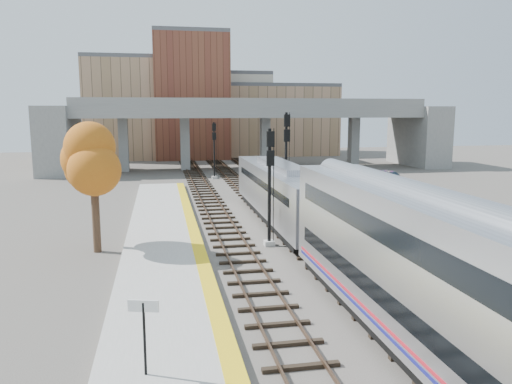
{
  "coord_description": "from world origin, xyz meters",
  "views": [
    {
      "loc": [
        -7.3,
        -22.75,
        7.95
      ],
      "look_at": [
        -1.02,
        9.89,
        2.5
      ],
      "focal_mm": 35.0,
      "sensor_mm": 36.0,
      "label": 1
    }
  ],
  "objects": [
    {
      "name": "yellow_strip",
      "position": [
        -5.35,
        0.0,
        0.35
      ],
      "size": [
        0.7,
        60.0,
        0.01
      ],
      "primitive_type": "cube",
      "color": "yellow",
      "rests_on": "platform"
    },
    {
      "name": "signal_mast_far",
      "position": [
        -1.1,
        35.28,
        3.2
      ],
      "size": [
        0.6,
        0.64,
        6.62
      ],
      "color": "#9E9E99",
      "rests_on": "ground"
    },
    {
      "name": "signal_mast_near",
      "position": [
        -1.1,
        5.26,
        3.42
      ],
      "size": [
        0.6,
        0.64,
        6.93
      ],
      "color": "#9E9E99",
      "rests_on": "ground"
    },
    {
      "name": "signal_mast_mid",
      "position": [
        3.0,
        17.47,
        4.0
      ],
      "size": [
        0.6,
        0.64,
        7.8
      ],
      "color": "#9E9E99",
      "rests_on": "ground"
    },
    {
      "name": "station_sign",
      "position": [
        -7.91,
        -8.92,
        1.98
      ],
      "size": [
        0.88,
        0.28,
        2.27
      ],
      "rotation": [
        0.0,
        0.0,
        -0.27
      ],
      "color": "black",
      "rests_on": "platform"
    },
    {
      "name": "ground",
      "position": [
        0.0,
        0.0,
        0.0
      ],
      "size": [
        160.0,
        160.0,
        0.0
      ],
      "primitive_type": "plane",
      "color": "#47423D",
      "rests_on": "ground"
    },
    {
      "name": "coach",
      "position": [
        1.0,
        -11.49,
        2.8
      ],
      "size": [
        3.03,
        25.0,
        5.0
      ],
      "color": "#A8AAB2",
      "rests_on": "ground"
    },
    {
      "name": "overpass",
      "position": [
        4.92,
        45.0,
        5.81
      ],
      "size": [
        54.0,
        12.0,
        9.5
      ],
      "color": "slate",
      "rests_on": "ground"
    },
    {
      "name": "platform",
      "position": [
        -7.25,
        0.0,
        0.17
      ],
      "size": [
        4.5,
        60.0,
        0.35
      ],
      "primitive_type": "cube",
      "color": "#9E9E99",
      "rests_on": "ground"
    },
    {
      "name": "car_a",
      "position": [
        9.13,
        24.74,
        0.68
      ],
      "size": [
        1.54,
        3.77,
        1.28
      ],
      "primitive_type": "imported",
      "rotation": [
        0.0,
        0.0,
        -0.01
      ],
      "color": "#99999E",
      "rests_on": "parking_lot"
    },
    {
      "name": "buildings_far",
      "position": [
        1.26,
        66.57,
        7.88
      ],
      "size": [
        43.0,
        21.0,
        20.6
      ],
      "color": "tan",
      "rests_on": "ground"
    },
    {
      "name": "locomotive",
      "position": [
        1.0,
        11.11,
        2.28
      ],
      "size": [
        3.02,
        19.05,
        4.1
      ],
      "color": "#A8AAB2",
      "rests_on": "ground"
    },
    {
      "name": "tracks",
      "position": [
        0.93,
        12.5,
        0.08
      ],
      "size": [
        10.7,
        95.0,
        0.25
      ],
      "color": "black",
      "rests_on": "ground"
    },
    {
      "name": "car_c",
      "position": [
        18.37,
        29.28,
        0.59
      ],
      "size": [
        2.02,
        3.97,
        1.1
      ],
      "primitive_type": "imported",
      "rotation": [
        0.0,
        0.0,
        0.13
      ],
      "color": "#99999E",
      "rests_on": "parking_lot"
    },
    {
      "name": "car_b",
      "position": [
        15.46,
        25.68,
        0.65
      ],
      "size": [
        1.57,
        3.77,
        1.21
      ],
      "primitive_type": "imported",
      "rotation": [
        0.0,
        0.0,
        -0.08
      ],
      "color": "#99999E",
      "rests_on": "parking_lot"
    },
    {
      "name": "tree",
      "position": [
        -10.97,
        5.9,
        5.28
      ],
      "size": [
        3.6,
        3.6,
        7.11
      ],
      "color": "#382619",
      "rests_on": "ground"
    },
    {
      "name": "parking_lot",
      "position": [
        14.0,
        28.0,
        0.02
      ],
      "size": [
        14.0,
        18.0,
        0.04
      ],
      "primitive_type": "cube",
      "color": "black",
      "rests_on": "ground"
    }
  ]
}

